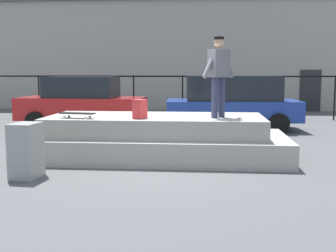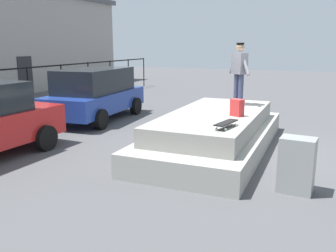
{
  "view_description": "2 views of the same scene",
  "coord_description": "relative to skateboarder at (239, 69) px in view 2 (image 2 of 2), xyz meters",
  "views": [
    {
      "loc": [
        0.98,
        -9.24,
        1.93
      ],
      "look_at": [
        0.01,
        1.81,
        0.55
      ],
      "focal_mm": 47.11,
      "sensor_mm": 36.0,
      "label": 1
    },
    {
      "loc": [
        -8.85,
        -1.9,
        2.6
      ],
      "look_at": [
        -0.61,
        1.58,
        0.59
      ],
      "focal_mm": 38.78,
      "sensor_mm": 36.0,
      "label": 2
    }
  ],
  "objects": [
    {
      "name": "skateboarder",
      "position": [
        0.0,
        0.0,
        0.0
      ],
      "size": [
        0.73,
        0.75,
        1.71
      ],
      "color": "#2D334C",
      "rests_on": "concrete_ledge"
    },
    {
      "name": "ground_plane",
      "position": [
        -1.23,
        -0.22,
        -1.94
      ],
      "size": [
        60.0,
        60.0,
        0.0
      ],
      "primitive_type": "plane",
      "color": "#4C4C4F"
    },
    {
      "name": "backpack",
      "position": [
        -1.64,
        -0.33,
        -0.8
      ],
      "size": [
        0.3,
        0.34,
        0.4
      ],
      "primitive_type": "cube",
      "rotation": [
        0.0,
        0.0,
        4.27
      ],
      "color": "red",
      "rests_on": "concrete_ledge"
    },
    {
      "name": "car_blue_hatchback_mid",
      "position": [
        0.6,
        5.17,
        -1.0
      ],
      "size": [
        4.41,
        2.32,
        1.79
      ],
      "color": "navy",
      "rests_on": "ground_plane"
    },
    {
      "name": "concrete_ledge",
      "position": [
        -1.38,
        0.27,
        -1.51
      ],
      "size": [
        5.82,
        2.53,
        0.94
      ],
      "color": "#9E9B93",
      "rests_on": "ground_plane"
    },
    {
      "name": "utility_box",
      "position": [
        -3.51,
        -1.84,
        -1.44
      ],
      "size": [
        0.5,
        0.64,
        1.0
      ],
      "primitive_type": "cube",
      "rotation": [
        0.0,
        0.0,
        -0.1
      ],
      "color": "gray",
      "rests_on": "ground_plane"
    },
    {
      "name": "skateboard",
      "position": [
        -2.97,
        -0.41,
        -0.9
      ],
      "size": [
        0.79,
        0.35,
        0.12
      ],
      "color": "black",
      "rests_on": "concrete_ledge"
    }
  ]
}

